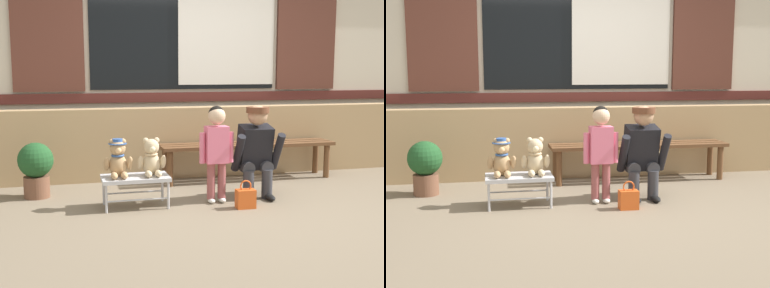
# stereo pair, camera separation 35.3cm
# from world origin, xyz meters

# --- Properties ---
(ground_plane) EXTENTS (60.00, 60.00, 0.00)m
(ground_plane) POSITION_xyz_m (0.00, 0.00, 0.00)
(ground_plane) COLOR #756651
(brick_low_wall) EXTENTS (7.90, 0.25, 0.85)m
(brick_low_wall) POSITION_xyz_m (0.00, 1.43, 0.42)
(brick_low_wall) COLOR tan
(brick_low_wall) RESTS_ON ground
(shop_facade) EXTENTS (8.06, 0.26, 3.74)m
(shop_facade) POSITION_xyz_m (0.00, 1.94, 1.87)
(shop_facade) COLOR beige
(shop_facade) RESTS_ON ground
(wooden_bench_long) EXTENTS (2.10, 0.40, 0.44)m
(wooden_bench_long) POSITION_xyz_m (0.58, 1.06, 0.37)
(wooden_bench_long) COLOR brown
(wooden_bench_long) RESTS_ON ground
(small_display_bench) EXTENTS (0.64, 0.36, 0.30)m
(small_display_bench) POSITION_xyz_m (-0.88, 0.18, 0.27)
(small_display_bench) COLOR #BCBCC1
(small_display_bench) RESTS_ON ground
(teddy_bear_with_hat) EXTENTS (0.28, 0.27, 0.36)m
(teddy_bear_with_hat) POSITION_xyz_m (-1.04, 0.18, 0.47)
(teddy_bear_with_hat) COLOR tan
(teddy_bear_with_hat) RESTS_ON small_display_bench
(teddy_bear_plain) EXTENTS (0.28, 0.26, 0.36)m
(teddy_bear_plain) POSITION_xyz_m (-0.72, 0.18, 0.46)
(teddy_bear_plain) COLOR #CCB289
(teddy_bear_plain) RESTS_ON small_display_bench
(child_standing) EXTENTS (0.35, 0.18, 0.96)m
(child_standing) POSITION_xyz_m (-0.09, 0.14, 0.59)
(child_standing) COLOR #994C4C
(child_standing) RESTS_ON ground
(adult_crouching) EXTENTS (0.50, 0.49, 0.95)m
(adult_crouching) POSITION_xyz_m (0.37, 0.24, 0.48)
(adult_crouching) COLOR #333338
(adult_crouching) RESTS_ON ground
(handbag_on_ground) EXTENTS (0.18, 0.11, 0.27)m
(handbag_on_ground) POSITION_xyz_m (0.12, -0.13, 0.10)
(handbag_on_ground) COLOR #DB561E
(handbag_on_ground) RESTS_ON ground
(potted_plant) EXTENTS (0.36, 0.36, 0.57)m
(potted_plant) POSITION_xyz_m (-1.82, 0.78, 0.32)
(potted_plant) COLOR brown
(potted_plant) RESTS_ON ground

